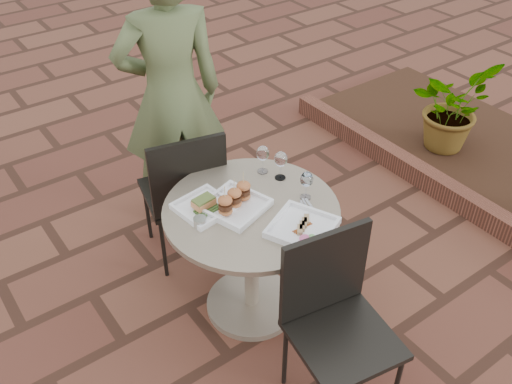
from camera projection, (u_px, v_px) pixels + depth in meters
ground at (290, 320)px, 3.23m from camera, size 60.00×60.00×0.00m
cafe_table at (251, 244)px, 3.02m from camera, size 0.90×0.90×0.73m
chair_far at (185, 188)px, 3.31m from camera, size 0.53×0.53×0.93m
chair_near at (334, 310)px, 2.58m from camera, size 0.51×0.51×0.93m
diner at (171, 96)px, 3.45m from camera, size 0.75×0.59×1.81m
plate_salmon at (204, 206)px, 2.85m from camera, size 0.28×0.28×0.07m
plate_sliders at (235, 202)px, 2.85m from camera, size 0.36×0.36×0.18m
plate_tuna at (302, 227)px, 2.73m from camera, size 0.38×0.38×0.03m
wine_glass_right at (307, 180)px, 2.87m from camera, size 0.07×0.07×0.16m
wine_glass_mid at (263, 154)px, 3.05m from camera, size 0.07×0.07×0.16m
wine_glass_far at (281, 160)px, 3.01m from camera, size 0.07×0.07×0.17m
steel_ramekin at (200, 222)px, 2.75m from camera, size 0.08×0.08×0.05m
cutlery_set at (309, 211)px, 2.85m from camera, size 0.16×0.22×0.00m
planter_curb at (437, 185)px, 4.12m from camera, size 0.12×3.00×0.15m
mulch_bed at (495, 158)px, 4.48m from camera, size 1.30×3.00×0.06m
potted_plant_a at (451, 107)px, 4.37m from camera, size 0.73×0.66×0.69m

